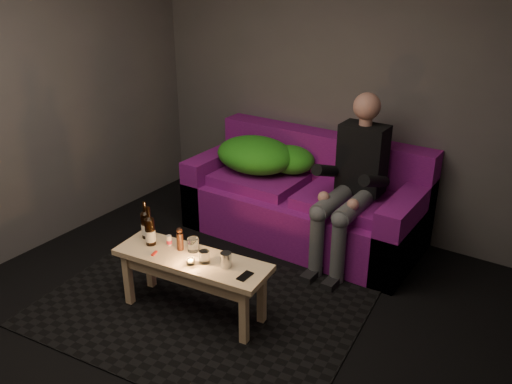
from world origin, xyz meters
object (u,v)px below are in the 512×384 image
beer_bottle_b (150,231)px  person (353,179)px  beer_bottle_a (146,224)px  coffee_table (192,267)px  steel_cup (226,260)px  sofa (306,202)px

beer_bottle_b → person: bearing=55.2°
person → beer_bottle_a: bearing=-128.8°
coffee_table → person: bearing=66.5°
beer_bottle_a → beer_bottle_b: 0.12m
coffee_table → steel_cup: bearing=7.4°
beer_bottle_b → beer_bottle_a: bearing=148.5°
beer_bottle_b → coffee_table: bearing=3.1°
beer_bottle_a → person: bearing=51.2°
sofa → beer_bottle_a: size_ratio=7.26×
person → coffee_table: 1.52m
sofa → steel_cup: 1.52m
coffee_table → beer_bottle_b: beer_bottle_b is taller
coffee_table → beer_bottle_b: 0.42m
beer_bottle_b → steel_cup: size_ratio=2.83×
coffee_table → beer_bottle_a: bearing=174.9°
person → beer_bottle_a: (-1.06, -1.31, -0.16)m
sofa → person: 0.67m
sofa → beer_bottle_b: (-0.44, -1.55, 0.25)m
person → steel_cup: bearing=-103.4°
sofa → beer_bottle_a: (-0.54, -1.48, 0.25)m
sofa → steel_cup: (0.20, -1.49, 0.19)m
sofa → beer_bottle_a: bearing=-110.1°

